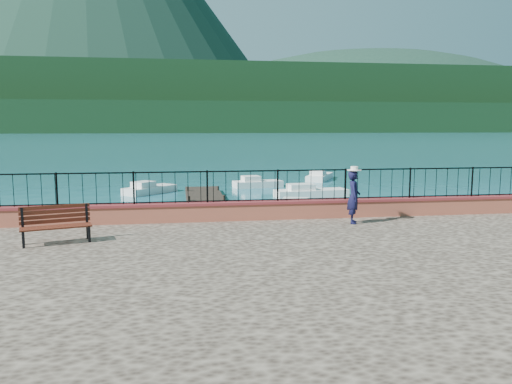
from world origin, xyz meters
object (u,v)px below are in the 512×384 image
object	(u,v)px
boat_2	(311,190)
boat_0	(76,229)
boat_3	(150,187)
boat_5	(320,175)
person	(354,197)
park_bench	(56,232)
boat_1	(306,207)
boat_4	(258,181)

from	to	relation	value
boat_2	boat_0	bearing A→B (deg)	-145.74
boat_3	boat_5	bearing A→B (deg)	-21.21
person	boat_2	xyz separation A→B (m)	(2.43, 13.85, -1.60)
boat_5	park_bench	bearing A→B (deg)	178.35
boat_1	boat_0	bearing A→B (deg)	-140.37
boat_2	boat_4	bearing A→B (deg)	109.24
boat_1	boat_5	world-z (taller)	same
boat_0	boat_1	size ratio (longest dim) A/B	1.12
boat_0	boat_4	distance (m)	17.11
boat_4	boat_5	distance (m)	6.67
boat_2	boat_1	bearing A→B (deg)	-112.98
person	boat_5	distance (m)	23.47
boat_3	boat_5	world-z (taller)	same
park_bench	boat_3	size ratio (longest dim) A/B	0.51
boat_1	boat_3	bearing A→B (deg)	149.09
person	boat_2	distance (m)	14.15
person	boat_3	bearing A→B (deg)	38.92
person	boat_4	bearing A→B (deg)	16.24
boat_4	boat_5	size ratio (longest dim) A/B	0.79
park_bench	boat_3	bearing A→B (deg)	70.19
park_bench	boat_5	bearing A→B (deg)	44.46
boat_2	boat_4	xyz separation A→B (m)	(-2.36, 5.04, 0.00)
boat_3	boat_5	size ratio (longest dim) A/B	0.84
boat_2	boat_3	xyz separation A→B (m)	(-9.41, 3.00, 0.00)
boat_1	boat_5	distance (m)	15.52
boat_4	boat_5	xyz separation A→B (m)	(5.43, 3.87, 0.00)
park_bench	boat_1	distance (m)	12.94
boat_5	boat_0	bearing A→B (deg)	170.06
park_bench	person	distance (m)	8.35
boat_2	boat_5	distance (m)	9.43
park_bench	boat_4	distance (m)	21.90
park_bench	boat_2	distance (m)	18.59
boat_2	boat_3	distance (m)	9.87
boat_3	boat_1	bearing A→B (deg)	-95.78
person	boat_1	size ratio (longest dim) A/B	0.47
person	boat_5	world-z (taller)	person
boat_2	boat_5	bearing A→B (deg)	65.12
park_bench	boat_4	world-z (taller)	park_bench
park_bench	boat_1	size ratio (longest dim) A/B	0.52
boat_0	boat_2	bearing A→B (deg)	15.26
person	boat_0	distance (m)	10.01
boat_0	boat_1	bearing A→B (deg)	-3.56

